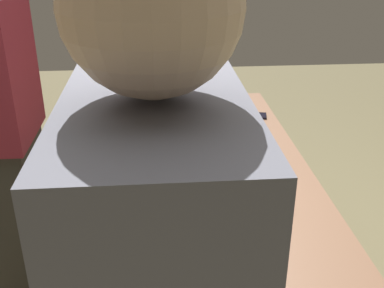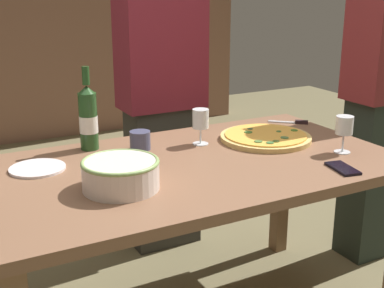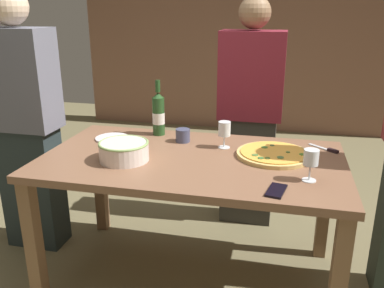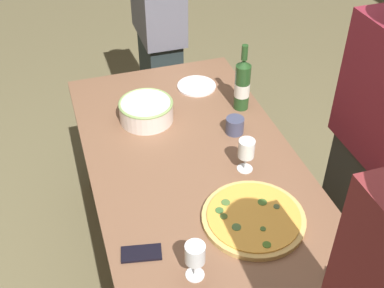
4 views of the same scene
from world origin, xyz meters
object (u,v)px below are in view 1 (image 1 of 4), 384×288
Objects in this scene: pizza_knife at (129,101)px; person_guest_right at (152,55)px; wine_glass_by_bottle at (217,88)px; dining_table at (192,181)px; pizza at (162,119)px; wine_glass_near_pizza at (143,124)px; person_guest_left at (6,133)px; side_plate at (140,247)px; wine_bottle at (92,169)px; serving_bowl at (238,191)px; cup_amber at (129,168)px; cell_phone at (252,115)px.

pizza_knife is 0.09× the size of person_guest_right.
dining_table is at bearing 163.33° from wine_glass_by_bottle.
pizza is 0.76m from person_guest_right.
person_guest_left is at bearing 81.26° from wine_glass_near_pizza.
side_plate is 0.97m from person_guest_left.
pizza is 0.77m from wine_bottle.
person_guest_right is at bearing -1.63° from side_plate.
wine_glass_by_bottle is (0.60, -0.18, 0.20)m from dining_table.
wine_bottle is (-0.29, 0.35, 0.23)m from dining_table.
wine_glass_near_pizza is 0.60m from person_guest_left.
wine_glass_by_bottle reaches higher than pizza.
serving_bowl is 1.63× the size of pizza_knife.
side_plate is (-0.43, -0.05, -0.03)m from cup_amber.
person_guest_right reaches higher than dining_table.
person_guest_left reaches higher than wine_glass_near_pizza.
person_guest_left is (-0.48, 0.50, 0.04)m from pizza_knife.
wine_glass_by_bottle is (0.93, -0.05, 0.05)m from serving_bowl.
wine_glass_by_bottle is at bearing -30.80° from cup_amber.
person_guest_left reaches higher than dining_table.
pizza_knife is (1.05, 0.40, -0.05)m from serving_bowl.
side_plate is at bearing -173.81° from cup_amber.
person_guest_left is at bearing -40.81° from person_guest_right.
pizza is 2.48× the size of pizza_knife.
side_plate is (-0.97, 0.09, -0.01)m from pizza.
cell_phone is at bearing -59.31° from wine_glass_near_pizza.
person_guest_left is (0.09, 0.59, -0.06)m from wine_glass_near_pizza.
person_guest_right reaches higher than serving_bowl.
wine_glass_near_pizza is (-0.28, 0.08, 0.09)m from pizza.
wine_glass_near_pizza is 0.62m from cell_phone.
person_guest_right is (1.29, -0.10, 0.09)m from cup_amber.
wine_bottle is 2.15× the size of pizza_knife.
pizza is 0.23× the size of person_guest_right.
cup_amber is 0.64m from person_guest_left.
wine_bottle is at bearing 148.71° from cell_phone.
person_guest_left is (-0.19, 0.67, 0.03)m from pizza.
dining_table is at bearing 20.27° from serving_bowl.
person_guest_right is at bearing 2.86° from pizza.
person_guest_left is at bearing 110.82° from wine_glass_by_bottle.
pizza_knife is (0.82, 0.03, -0.03)m from cup_amber.
serving_bowl is at bearing 3.01° from person_guest_right.
wine_glass_near_pizza is 0.27m from cup_amber.
serving_bowl is at bearing 176.20° from cell_phone.
person_guest_left is (0.77, 0.58, 0.04)m from side_plate.
pizza_knife is at bearing 2.43° from cup_amber.
person_guest_left reaches higher than cell_phone.
cell_phone is (0.03, -0.44, -0.01)m from pizza.
wine_glass_near_pizza reaches higher than side_plate.
pizza_knife is at bearing 75.77° from wine_glass_by_bottle.
wine_glass_by_bottle reaches higher than cell_phone.
serving_bowl is at bearing -146.57° from wine_glass_near_pizza.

